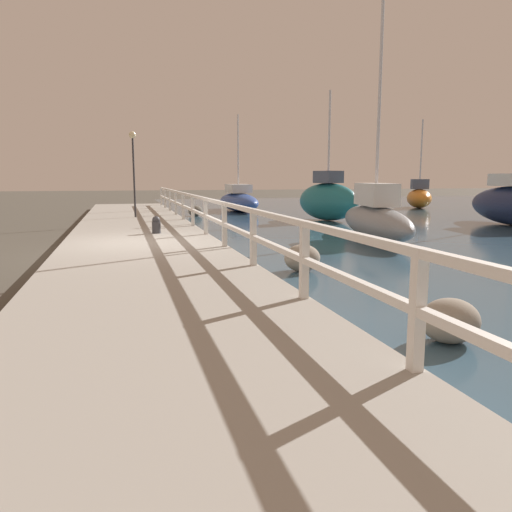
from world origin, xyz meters
The scene contains 12 objects.
ground_plane centered at (0.00, 0.00, 0.00)m, with size 120.00×120.00×0.00m, color #4C473D.
dock_walkway centered at (0.00, 0.00, 0.14)m, with size 3.68×36.00×0.28m.
railing centered at (1.74, 0.00, 0.95)m, with size 0.10×32.50×0.99m.
boulder_upstream centered at (2.97, -7.49, 0.25)m, with size 0.66×0.59×0.49m.
boulder_far_strip centered at (2.88, -3.12, 0.26)m, with size 0.70×0.63×0.53m.
boulder_downstream centered at (2.92, 11.32, 0.25)m, with size 0.67×0.60×0.50m.
mooring_bollard centered at (0.46, 1.84, 0.51)m, with size 0.24×0.24×0.47m.
dock_lamp centered at (0.08, 7.77, 2.67)m, with size 0.26×0.26×3.24m.
sailboat_orange centered at (16.70, 14.19, 0.66)m, with size 2.49×3.57×5.12m.
sailboat_blue centered at (5.68, 14.24, 0.57)m, with size 1.73×5.50×5.06m.
sailboat_gray centered at (6.69, 1.07, 0.64)m, with size 2.10×5.60×7.44m.
sailboat_teal centered at (7.95, 7.46, 0.86)m, with size 2.37×3.46×5.30m.
Camera 1 is at (-0.46, -12.03, 1.80)m, focal length 35.00 mm.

